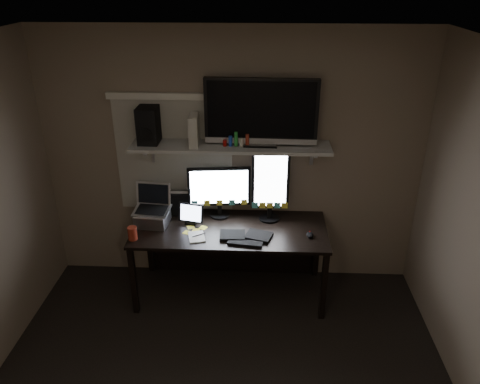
# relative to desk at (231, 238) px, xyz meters

# --- Properties ---
(ceiling) EXTENTS (3.60, 3.60, 0.00)m
(ceiling) POSITION_rel_desk_xyz_m (0.00, -1.55, 1.95)
(ceiling) COLOR silver
(ceiling) RESTS_ON back_wall
(back_wall) EXTENTS (3.60, 0.00, 3.60)m
(back_wall) POSITION_rel_desk_xyz_m (0.00, 0.25, 0.70)
(back_wall) COLOR #786956
(back_wall) RESTS_ON floor
(window_blinds) EXTENTS (1.10, 0.02, 1.10)m
(window_blinds) POSITION_rel_desk_xyz_m (-0.55, 0.24, 0.75)
(window_blinds) COLOR #AFAC9D
(window_blinds) RESTS_ON back_wall
(desk) EXTENTS (1.80, 0.75, 0.73)m
(desk) POSITION_rel_desk_xyz_m (0.00, 0.00, 0.00)
(desk) COLOR black
(desk) RESTS_ON floor
(wall_shelf) EXTENTS (1.80, 0.35, 0.03)m
(wall_shelf) POSITION_rel_desk_xyz_m (0.00, 0.08, 0.91)
(wall_shelf) COLOR #A6A5A1
(wall_shelf) RESTS_ON back_wall
(monitor_landscape) EXTENTS (0.60, 0.12, 0.52)m
(monitor_landscape) POSITION_rel_desk_xyz_m (-0.12, 0.11, 0.44)
(monitor_landscape) COLOR black
(monitor_landscape) RESTS_ON desk
(monitor_portrait) EXTENTS (0.35, 0.08, 0.70)m
(monitor_portrait) POSITION_rel_desk_xyz_m (0.37, 0.07, 0.53)
(monitor_portrait) COLOR black
(monitor_portrait) RESTS_ON desk
(keyboard) EXTENTS (0.49, 0.25, 0.03)m
(keyboard) POSITION_rel_desk_xyz_m (0.15, -0.27, 0.19)
(keyboard) COLOR black
(keyboard) RESTS_ON desk
(mouse) EXTENTS (0.07, 0.10, 0.04)m
(mouse) POSITION_rel_desk_xyz_m (0.73, -0.24, 0.19)
(mouse) COLOR black
(mouse) RESTS_ON desk
(notepad) EXTENTS (0.18, 0.22, 0.01)m
(notepad) POSITION_rel_desk_xyz_m (-0.29, -0.30, 0.18)
(notepad) COLOR silver
(notepad) RESTS_ON desk
(tablet) EXTENTS (0.26, 0.15, 0.21)m
(tablet) POSITION_rel_desk_xyz_m (-0.37, -0.05, 0.28)
(tablet) COLOR black
(tablet) RESTS_ON desk
(file_sorter) EXTENTS (0.20, 0.10, 0.25)m
(file_sorter) POSITION_rel_desk_xyz_m (-0.51, 0.13, 0.30)
(file_sorter) COLOR black
(file_sorter) RESTS_ON desk
(laptop) EXTENTS (0.36, 0.30, 0.37)m
(laptop) POSITION_rel_desk_xyz_m (-0.73, -0.09, 0.36)
(laptop) COLOR silver
(laptop) RESTS_ON desk
(cup) EXTENTS (0.09, 0.09, 0.12)m
(cup) POSITION_rel_desk_xyz_m (-0.85, -0.36, 0.24)
(cup) COLOR maroon
(cup) RESTS_ON desk
(sticky_notes) EXTENTS (0.29, 0.21, 0.00)m
(sticky_notes) POSITION_rel_desk_xyz_m (-0.38, -0.20, 0.18)
(sticky_notes) COLOR #FDED44
(sticky_notes) RESTS_ON desk
(tv) EXTENTS (1.00, 0.21, 0.60)m
(tv) POSITION_rel_desk_xyz_m (0.27, 0.09, 1.23)
(tv) COLOR black
(tv) RESTS_ON wall_shelf
(game_console) EXTENTS (0.08, 0.23, 0.28)m
(game_console) POSITION_rel_desk_xyz_m (-0.32, 0.06, 1.06)
(game_console) COLOR beige
(game_console) RESTS_ON wall_shelf
(speaker) EXTENTS (0.18, 0.22, 0.33)m
(speaker) POSITION_rel_desk_xyz_m (-0.74, 0.10, 1.09)
(speaker) COLOR black
(speaker) RESTS_ON wall_shelf
(bottles) EXTENTS (0.21, 0.10, 0.13)m
(bottles) POSITION_rel_desk_xyz_m (0.05, 0.04, 0.99)
(bottles) COLOR #A50F0C
(bottles) RESTS_ON wall_shelf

